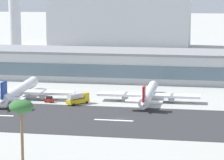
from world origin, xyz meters
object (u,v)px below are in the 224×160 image
Objects in this scene: control_tower at (14,7)px; service_fuel_truck_0 at (78,98)px; palm_tree_1 at (21,108)px; terminal_building at (114,64)px; airliner_navy_tail_gate_0 at (18,91)px; service_baggage_tug_1 at (49,99)px; distant_hotel_block at (120,22)px; airliner_red_tail_gate_1 at (148,95)px.

control_tower is 123.21m from service_fuel_truck_0.
palm_tree_1 reaches higher than service_fuel_truck_0.
terminal_building is 82.71m from control_tower.
control_tower is at bearing 66.52° from service_fuel_truck_0.
airliner_navy_tail_gate_0 is at bearing -69.84° from control_tower.
control_tower is 117.60m from service_baggage_tug_1.
palm_tree_1 is (26.16, -71.24, 10.09)m from airliner_navy_tail_gate_0.
distant_hotel_block is at bearing 64.01° from control_tower.
palm_tree_1 is (62.81, -171.03, -16.27)m from control_tower.
airliner_red_tail_gate_1 is 78.02m from palm_tree_1.
control_tower is 98.94m from distant_hotel_block.
distant_hotel_block reaches higher than airliner_navy_tail_gate_0.
airliner_navy_tail_gate_0 reaches higher than service_baggage_tug_1.
airliner_navy_tail_gate_0 is at bearing 93.44° from airliner_red_tail_gate_1.
airliner_red_tail_gate_1 is (83.32, -96.48, -26.66)m from control_tower.
distant_hotel_block is 191.97m from service_baggage_tug_1.
control_tower is at bearing 142.03° from terminal_building.
control_tower reaches higher than airliner_navy_tail_gate_0.
service_baggage_tug_1 is at bearing 100.24° from airliner_red_tail_gate_1.
palm_tree_1 is (13.70, -67.99, 12.00)m from service_baggage_tug_1.
airliner_red_tail_gate_1 is (40.33, -184.67, -13.93)m from distant_hotel_block.
terminal_building is 63.28× the size of service_baggage_tug_1.
terminal_building is at bearing -81.84° from distant_hotel_block.
distant_hotel_block is 260.01m from palm_tree_1.
airliner_navy_tail_gate_0 is 1.12× the size of airliner_red_tail_gate_1.
terminal_building is 52.01m from airliner_red_tail_gate_1.
service_baggage_tug_1 is 70.38m from palm_tree_1.
terminal_building is 14.83× the size of palm_tree_1.
palm_tree_1 reaches higher than terminal_building.
airliner_red_tail_gate_1 is at bearing -88.92° from airliner_navy_tail_gate_0.
distant_hotel_block is 188.59m from airliner_navy_tail_gate_0.
palm_tree_1 is (-20.51, -74.56, 10.39)m from airliner_red_tail_gate_1.
airliner_red_tail_gate_1 is (20.67, -47.58, -3.74)m from terminal_building.
service_baggage_tug_1 is (-34.21, -6.57, -1.60)m from airliner_red_tail_gate_1.
control_tower is at bearing 40.19° from airliner_red_tail_gate_1.
control_tower reaches higher than distant_hotel_block.
terminal_building is at bearing -30.05° from airliner_navy_tail_gate_0.
service_baggage_tug_1 is (6.12, -191.24, -15.53)m from distant_hotel_block.
service_baggage_tug_1 is (-13.54, -54.15, -5.35)m from terminal_building.
airliner_navy_tail_gate_0 is 13.02m from service_baggage_tug_1.
distant_hotel_block reaches higher than palm_tree_1.
control_tower reaches higher than airliner_red_tail_gate_1.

